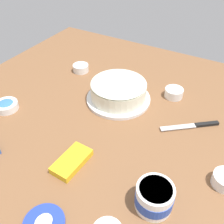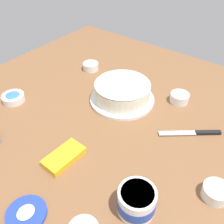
% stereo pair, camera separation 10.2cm
% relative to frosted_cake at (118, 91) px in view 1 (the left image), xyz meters
% --- Properties ---
extents(ground_plane, '(1.54, 1.54, 0.00)m').
position_rel_frosted_cake_xyz_m(ground_plane, '(-0.19, -0.06, -0.05)').
color(ground_plane, brown).
extents(frosted_cake, '(0.28, 0.28, 0.10)m').
position_rel_frosted_cake_xyz_m(frosted_cake, '(0.00, 0.00, 0.00)').
color(frosted_cake, white).
rests_on(frosted_cake, ground_plane).
extents(frosting_tub, '(0.11, 0.11, 0.08)m').
position_rel_frosted_cake_xyz_m(frosting_tub, '(-0.40, -0.33, -0.00)').
color(frosting_tub, white).
rests_on(frosting_tub, ground_plane).
extents(frosting_tub_lid, '(0.12, 0.12, 0.02)m').
position_rel_frosted_cake_xyz_m(frosting_tub_lid, '(-0.60, -0.10, -0.04)').
color(frosting_tub_lid, '#233DAD').
rests_on(frosting_tub_lid, ground_plane).
extents(spreading_knife, '(0.16, 0.20, 0.01)m').
position_rel_frosted_cake_xyz_m(spreading_knife, '(-0.00, -0.34, -0.04)').
color(spreading_knife, silver).
rests_on(spreading_knife, ground_plane).
extents(sprinkle_bowl_pink, '(0.08, 0.08, 0.04)m').
position_rel_frosted_cake_xyz_m(sprinkle_bowl_pink, '(0.15, -0.20, -0.02)').
color(sprinkle_bowl_pink, white).
rests_on(sprinkle_bowl_pink, ground_plane).
extents(sprinkle_bowl_blue, '(0.10, 0.10, 0.04)m').
position_rel_frosted_cake_xyz_m(sprinkle_bowl_blue, '(-0.29, 0.38, -0.03)').
color(sprinkle_bowl_blue, white).
rests_on(sprinkle_bowl_blue, ground_plane).
extents(sprinkle_bowl_rainbow, '(0.08, 0.08, 0.04)m').
position_rel_frosted_cake_xyz_m(sprinkle_bowl_rainbow, '(0.12, 0.29, -0.03)').
color(sprinkle_bowl_rainbow, white).
rests_on(sprinkle_bowl_rainbow, ground_plane).
extents(candy_box_upper, '(0.15, 0.08, 0.02)m').
position_rel_frosted_cake_xyz_m(candy_box_upper, '(-0.39, -0.04, -0.03)').
color(candy_box_upper, yellow).
rests_on(candy_box_upper, ground_plane).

